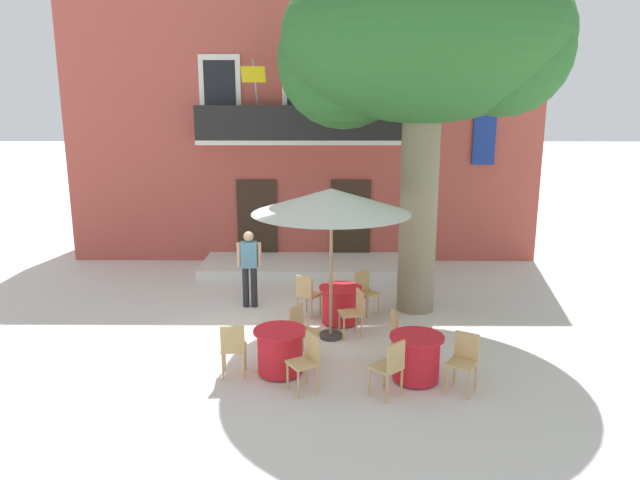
% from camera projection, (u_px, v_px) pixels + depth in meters
% --- Properties ---
extents(ground_plane, '(120.00, 120.00, 0.00)m').
position_uv_depth(ground_plane, '(276.00, 325.00, 11.86)').
color(ground_plane, silver).
extents(building_facade, '(13.00, 5.09, 7.50)m').
position_uv_depth(building_facade, '(306.00, 124.00, 17.82)').
color(building_facade, '#B24C42').
rests_on(building_facade, ground).
extents(entrance_step_platform, '(5.30, 2.01, 0.25)m').
position_uv_depth(entrance_step_platform, '(303.00, 266.00, 15.72)').
color(entrance_step_platform, silver).
rests_on(entrance_step_platform, ground).
extents(plane_tree, '(5.78, 5.08, 7.32)m').
position_uv_depth(plane_tree, '(420.00, 45.00, 11.60)').
color(plane_tree, '#7F755B').
rests_on(plane_tree, ground).
extents(cafe_table_near_tree, '(0.86, 0.86, 0.76)m').
position_uv_depth(cafe_table_near_tree, '(280.00, 351.00, 9.64)').
color(cafe_table_near_tree, red).
rests_on(cafe_table_near_tree, ground).
extents(cafe_chair_near_tree_0, '(0.55, 0.55, 0.91)m').
position_uv_depth(cafe_chair_near_tree_0, '(302.00, 328.00, 10.26)').
color(cafe_chair_near_tree_0, tan).
rests_on(cafe_chair_near_tree_0, ground).
extents(cafe_chair_near_tree_1, '(0.43, 0.43, 0.91)m').
position_uv_depth(cafe_chair_near_tree_1, '(233.00, 346.00, 9.48)').
color(cafe_chair_near_tree_1, tan).
rests_on(cafe_chair_near_tree_1, ground).
extents(cafe_chair_near_tree_2, '(0.55, 0.55, 0.91)m').
position_uv_depth(cafe_chair_near_tree_2, '(307.00, 359.00, 9.02)').
color(cafe_chair_near_tree_2, tan).
rests_on(cafe_chair_near_tree_2, ground).
extents(cafe_table_middle, '(0.86, 0.86, 0.76)m').
position_uv_depth(cafe_table_middle, '(340.00, 304.00, 11.88)').
color(cafe_table_middle, red).
rests_on(cafe_table_middle, ground).
extents(cafe_chair_middle_0, '(0.56, 0.56, 0.91)m').
position_uv_depth(cafe_chair_middle_0, '(365.00, 290.00, 12.36)').
color(cafe_chair_middle_0, tan).
rests_on(cafe_chair_middle_0, ground).
extents(cafe_chair_middle_1, '(0.55, 0.55, 0.91)m').
position_uv_depth(cafe_chair_middle_1, '(307.00, 293.00, 12.16)').
color(cafe_chair_middle_1, tan).
rests_on(cafe_chair_middle_1, ground).
extents(cafe_chair_middle_2, '(0.48, 0.48, 0.91)m').
position_uv_depth(cafe_chair_middle_2, '(354.00, 310.00, 11.15)').
color(cafe_chair_middle_2, tan).
rests_on(cafe_chair_middle_2, ground).
extents(cafe_table_front, '(0.86, 0.86, 0.76)m').
position_uv_depth(cafe_table_front, '(416.00, 357.00, 9.39)').
color(cafe_table_front, red).
rests_on(cafe_table_front, ground).
extents(cafe_chair_front_0, '(0.45, 0.45, 0.91)m').
position_uv_depth(cafe_chair_front_0, '(400.00, 332.00, 10.07)').
color(cafe_chair_front_0, tan).
rests_on(cafe_chair_front_0, ground).
extents(cafe_chair_front_1, '(0.57, 0.57, 0.91)m').
position_uv_depth(cafe_chair_front_1, '(390.00, 365.00, 8.79)').
color(cafe_chair_front_1, tan).
rests_on(cafe_chair_front_1, ground).
extents(cafe_chair_front_2, '(0.55, 0.55, 0.91)m').
position_uv_depth(cafe_chair_front_2, '(464.00, 358.00, 9.03)').
color(cafe_chair_front_2, tan).
rests_on(cafe_chair_front_2, ground).
extents(cafe_umbrella, '(2.90, 2.90, 2.85)m').
position_uv_depth(cafe_umbrella, '(331.00, 202.00, 10.63)').
color(cafe_umbrella, '#997A56').
rests_on(cafe_umbrella, ground).
extents(pedestrian_near_entrance, '(0.53, 0.24, 1.69)m').
position_uv_depth(pedestrian_near_entrance, '(249.00, 265.00, 12.71)').
color(pedestrian_near_entrance, '#232328').
rests_on(pedestrian_near_entrance, ground).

